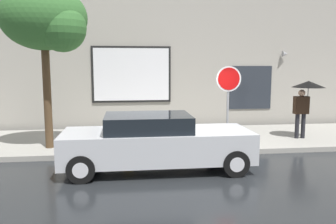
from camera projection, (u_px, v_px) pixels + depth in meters
ground_plane at (205, 166)px, 8.94m from camera, size 60.00×60.00×0.00m
sidewalk at (186, 139)px, 11.88m from camera, size 20.00×4.00×0.15m
building_facade at (175, 44)px, 13.87m from camera, size 20.00×0.67×7.00m
parked_car at (156, 142)px, 8.54m from camera, size 4.67×1.81×1.41m
fire_hydrant at (129, 137)px, 10.22m from camera, size 0.30×0.44×0.72m
pedestrian_with_umbrella at (306, 92)px, 11.48m from camera, size 1.09×1.09×1.95m
street_tree at (47, 21)px, 9.77m from camera, size 2.49×2.12×4.76m
stop_sign at (228, 90)px, 10.17m from camera, size 0.76×0.10×2.45m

